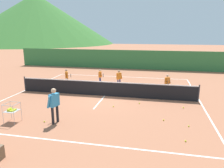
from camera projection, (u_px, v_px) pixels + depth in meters
ground_plane at (105, 96)px, 14.09m from camera, size 120.00×120.00×0.00m
line_baseline_near at (66, 141)px, 8.26m from camera, size 11.79×0.08×0.01m
line_baseline_far at (121, 77)px, 20.05m from camera, size 11.79×0.08×0.01m
line_sideline_west at (24, 91)px, 15.28m from camera, size 0.08×12.41×0.01m
line_sideline_east at (200, 102)px, 12.89m from camera, size 0.08×12.41×0.01m
line_service_center at (105, 96)px, 14.09m from camera, size 0.08×5.08×0.01m
tennis_net at (105, 89)px, 13.97m from camera, size 11.61×0.08×1.05m
instructor at (54, 102)px, 9.72m from camera, size 0.44×0.81×1.65m
student_0 at (67, 76)px, 16.42m from camera, size 0.62×0.54×1.33m
student_1 at (100, 75)px, 16.94m from camera, size 0.41×0.58×1.21m
student_2 at (119, 77)px, 16.01m from camera, size 0.41×0.53×1.33m
student_3 at (167, 82)px, 14.79m from camera, size 0.45×0.68×1.24m
ball_cart at (11, 110)px, 9.91m from camera, size 0.58×0.58×0.90m
tennis_ball_0 at (139, 103)px, 12.56m from camera, size 0.07×0.07×0.07m
tennis_ball_1 at (186, 141)px, 8.23m from camera, size 0.07×0.07×0.07m
tennis_ball_2 at (183, 108)px, 11.84m from camera, size 0.07×0.07×0.07m
tennis_ball_3 at (44, 122)px, 10.00m from camera, size 0.07×0.07×0.07m
tennis_ball_4 at (56, 107)px, 11.97m from camera, size 0.07×0.07×0.07m
tennis_ball_5 at (189, 126)px, 9.52m from camera, size 0.07×0.07×0.07m
tennis_ball_6 at (164, 120)px, 10.18m from camera, size 0.07×0.07×0.07m
tennis_ball_7 at (113, 106)px, 12.02m from camera, size 0.07×0.07×0.07m
windscreen_fence at (128, 60)px, 24.07m from camera, size 25.93×0.08×2.10m
hill_0 at (37, 19)px, 73.99m from camera, size 52.55×52.55×16.52m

